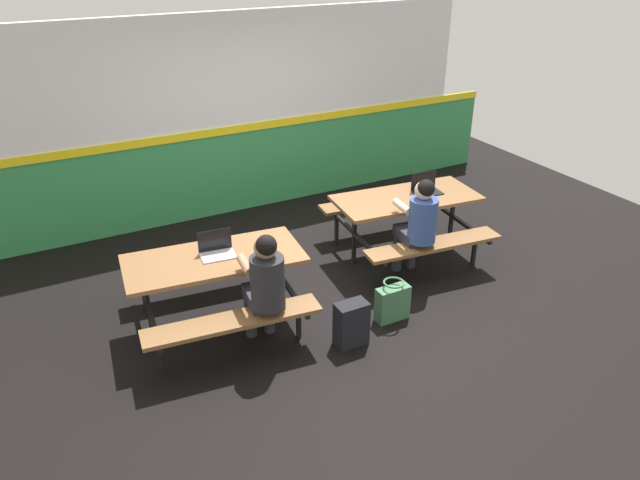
% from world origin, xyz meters
% --- Properties ---
extents(ground_plane, '(10.00, 10.00, 0.02)m').
position_xyz_m(ground_plane, '(0.00, 0.00, -0.01)').
color(ground_plane, black).
extents(accent_backdrop, '(8.00, 0.14, 2.60)m').
position_xyz_m(accent_backdrop, '(0.00, 2.41, 1.25)').
color(accent_backdrop, '#338C4C').
rests_on(accent_backdrop, ground).
extents(picnic_table_left, '(1.73, 1.71, 0.74)m').
position_xyz_m(picnic_table_left, '(-1.21, -0.08, 0.57)').
color(picnic_table_left, brown).
rests_on(picnic_table_left, ground).
extents(picnic_table_right, '(1.73, 1.71, 0.74)m').
position_xyz_m(picnic_table_right, '(1.21, 0.24, 0.57)').
color(picnic_table_right, brown).
rests_on(picnic_table_right, ground).
extents(student_nearer, '(0.39, 0.54, 1.21)m').
position_xyz_m(student_nearer, '(-0.95, -0.67, 0.71)').
color(student_nearer, '#2D2D38').
rests_on(student_nearer, ground).
extents(student_further, '(0.39, 0.54, 1.21)m').
position_xyz_m(student_further, '(0.99, -0.29, 0.71)').
color(student_further, '#2D2D38').
rests_on(student_further, ground).
extents(laptop_silver, '(0.34, 0.25, 0.22)m').
position_xyz_m(laptop_silver, '(-1.17, -0.05, 0.79)').
color(laptop_silver, silver).
rests_on(laptop_silver, picnic_table_left).
extents(laptop_dark, '(0.34, 0.25, 0.22)m').
position_xyz_m(laptop_dark, '(1.49, 0.25, 0.79)').
color(laptop_dark, black).
rests_on(laptop_dark, picnic_table_right).
extents(backpack_dark, '(0.30, 0.22, 0.44)m').
position_xyz_m(backpack_dark, '(-0.24, -0.97, 0.22)').
color(backpack_dark, black).
rests_on(backpack_dark, ground).
extents(tote_bag_bright, '(0.34, 0.21, 0.43)m').
position_xyz_m(tote_bag_bright, '(0.33, -0.83, 0.19)').
color(tote_bag_bright, '#3F724C').
rests_on(tote_bag_bright, ground).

